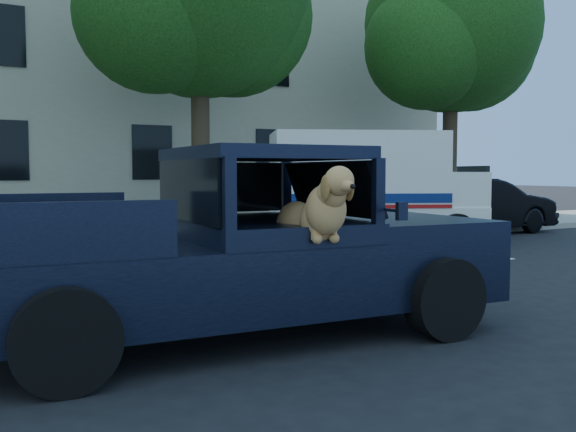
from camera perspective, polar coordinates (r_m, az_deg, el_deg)
ground at (r=5.32m, az=-20.67°, el=-14.26°), size 120.00×120.00×0.00m
lane_stripes at (r=8.99m, az=-11.13°, el=-6.58°), size 21.60×0.14×0.01m
street_tree_mid at (r=16.23m, az=-7.82°, el=18.47°), size 6.00×5.20×8.60m
street_tree_right at (r=20.48m, az=14.37°, el=15.33°), size 6.00×5.20×8.60m
building_main at (r=22.01m, az=-19.51°, el=11.23°), size 26.00×6.00×9.00m
pickup_truck at (r=6.37m, az=-5.12°, el=-5.14°), size 5.34×2.81×1.88m
mail_truck at (r=14.43m, az=7.24°, el=1.77°), size 5.01×3.72×2.50m
parked_sedan at (r=17.64m, az=16.58°, el=0.86°), size 1.55×4.43×1.46m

